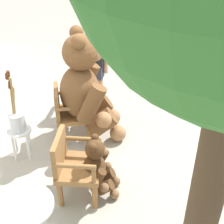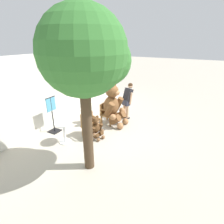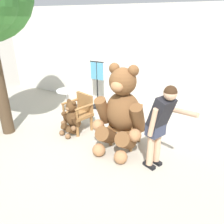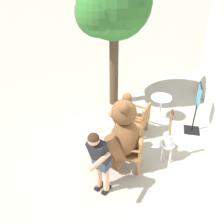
# 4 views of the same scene
# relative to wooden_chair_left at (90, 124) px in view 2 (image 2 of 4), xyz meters

# --- Properties ---
(ground_plane) EXTENTS (60.00, 60.00, 0.00)m
(ground_plane) POSITION_rel_wooden_chair_left_xyz_m (0.60, -0.46, -0.46)
(ground_plane) COLOR #A8A091
(back_wall) EXTENTS (10.00, 0.16, 2.80)m
(back_wall) POSITION_rel_wooden_chair_left_xyz_m (0.60, 1.94, 0.94)
(back_wall) COLOR silver
(back_wall) RESTS_ON ground
(wooden_chair_left) EXTENTS (0.67, 0.64, 0.86)m
(wooden_chair_left) POSITION_rel_wooden_chair_left_xyz_m (0.00, 0.00, 0.00)
(wooden_chair_left) COLOR olive
(wooden_chair_left) RESTS_ON ground
(wooden_chair_right) EXTENTS (0.56, 0.52, 0.86)m
(wooden_chair_right) POSITION_rel_wooden_chair_left_xyz_m (1.22, 0.00, 0.00)
(wooden_chair_right) COLOR olive
(wooden_chair_right) RESTS_ON ground
(teddy_bear_large) EXTENTS (1.03, 0.97, 1.72)m
(teddy_bear_large) POSITION_rel_wooden_chair_left_xyz_m (1.22, -0.27, 0.38)
(teddy_bear_large) COLOR brown
(teddy_bear_large) RESTS_ON ground
(teddy_bear_small) EXTENTS (0.52, 0.52, 0.83)m
(teddy_bear_small) POSITION_rel_wooden_chair_left_xyz_m (-0.03, -0.28, -0.06)
(teddy_bear_small) COLOR #4C3019
(teddy_bear_small) RESTS_ON ground
(person_visitor) EXTENTS (0.82, 0.47, 1.56)m
(person_visitor) POSITION_rel_wooden_chair_left_xyz_m (2.07, -0.52, 0.46)
(person_visitor) COLOR black
(person_visitor) RESTS_ON ground
(white_stool) EXTENTS (0.34, 0.34, 0.46)m
(white_stool) POSITION_rel_wooden_chair_left_xyz_m (0.85, 0.72, -0.11)
(white_stool) COLOR white
(white_stool) RESTS_ON ground
(brush_bucket) EXTENTS (0.22, 0.22, 0.91)m
(brush_bucket) POSITION_rel_wooden_chair_left_xyz_m (0.85, 0.72, 0.18)
(brush_bucket) COLOR silver
(brush_bucket) RESTS_ON white_stool
(round_side_table) EXTENTS (0.56, 0.56, 0.72)m
(round_side_table) POSITION_rel_wooden_chair_left_xyz_m (-0.78, 0.50, -0.01)
(round_side_table) COLOR silver
(round_side_table) RESTS_ON ground
(patio_tree) EXTENTS (2.04, 1.95, 3.96)m
(patio_tree) POSITION_rel_wooden_chair_left_xyz_m (-1.31, -1.00, 2.46)
(patio_tree) COLOR #473523
(patio_tree) RESTS_ON ground
(clothing_display_stand) EXTENTS (0.44, 0.40, 1.36)m
(clothing_display_stand) POSITION_rel_wooden_chair_left_xyz_m (-0.40, 1.39, 0.26)
(clothing_display_stand) COLOR black
(clothing_display_stand) RESTS_ON ground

